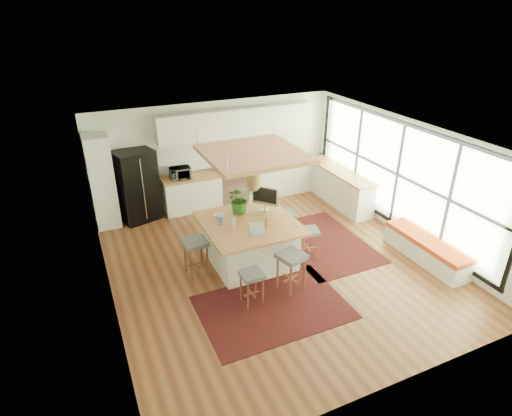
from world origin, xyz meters
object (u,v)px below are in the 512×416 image
island (249,242)px  stool_left_side (196,258)px  monitor (265,199)px  microwave (180,172)px  stool_right_front (309,242)px  stool_right_back (286,224)px  laptop (258,229)px  stool_near_left (252,287)px  island_plant (240,202)px  stool_near_right (291,273)px  fridge (137,185)px

island → stool_left_side: size_ratio=2.43×
monitor → microwave: (-1.15, 2.53, -0.09)m
stool_right_front → stool_right_back: (-0.06, 0.91, 0.00)m
island → laptop: (-0.06, -0.53, 0.58)m
stool_near_left → microwave: (-0.13, 4.16, 0.74)m
monitor → island_plant: size_ratio=0.95×
stool_near_right → stool_left_side: (-1.46, 1.23, 0.00)m
fridge → stool_near_left: fridge is taller
stool_near_right → stool_right_back: bearing=64.7°
stool_near_left → stool_left_side: size_ratio=0.86×
stool_right_front → stool_near_left: bearing=-151.6°
island → stool_near_right: 1.26m
fridge → stool_right_back: 3.76m
stool_near_right → island_plant: size_ratio=1.26×
stool_left_side → stool_near_left: bearing=-64.2°
fridge → island: (1.73, -2.90, -0.46)m
fridge → stool_left_side: 3.00m
microwave → island_plant: bearing=-72.9°
stool_left_side → stool_right_back: bearing=13.3°
monitor → island_plant: monitor is taller
stool_near_right → island: bearing=104.5°
monitor → laptop: bearing=-73.7°
stool_right_front → stool_left_side: (-2.36, 0.37, 0.00)m
stool_near_left → laptop: laptop is taller
stool_near_left → laptop: size_ratio=2.10×
fridge → stool_right_back: fridge is taller
stool_near_right → laptop: size_ratio=2.50×
stool_right_back → island_plant: size_ratio=1.04×
fridge → stool_near_left: (1.22, -4.19, -0.57)m
stool_right_back → monitor: 1.08m
stool_right_front → laptop: (-1.27, -0.18, 0.70)m
island → microwave: (-0.64, 2.87, 0.63)m
stool_left_side → fridge: bearing=101.5°
stool_near_right → monitor: 1.78m
microwave → fridge: bearing=-179.5°
fridge → island_plant: 2.98m
stool_right_back → island_plant: bearing=-176.8°
stool_right_back → stool_left_side: size_ratio=0.85×
laptop → fridge: bearing=127.7°
stool_right_back → stool_left_side: stool_left_side is taller
stool_left_side → microwave: bearing=79.9°
stool_near_right → stool_left_side: 1.91m
stool_left_side → monitor: size_ratio=1.29×
island_plant → island: bearing=-90.4°
island → stool_near_right: size_ratio=2.37×
stool_right_front → microwave: microwave is taller
monitor → microwave: 2.78m
fridge → stool_right_back: (2.89, -2.34, -0.57)m
stool_right_front → microwave: (-1.86, 3.23, 0.74)m
fridge → island: bearing=-74.3°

